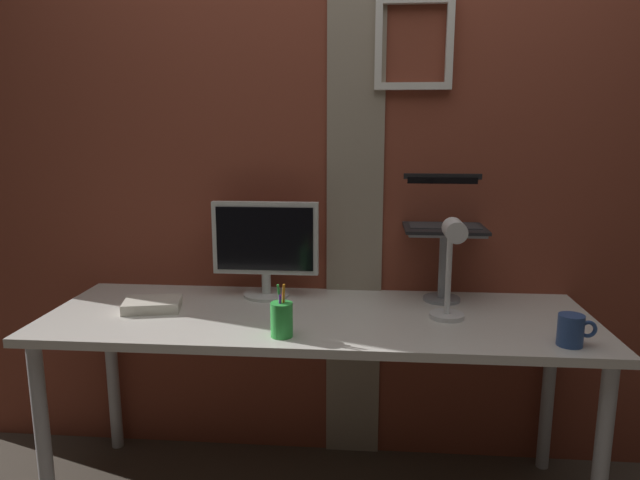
% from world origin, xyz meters
% --- Properties ---
extents(brick_wall_back, '(3.50, 0.16, 2.30)m').
position_xyz_m(brick_wall_back, '(0.00, 0.37, 1.15)').
color(brick_wall_back, brown).
rests_on(brick_wall_back, ground_plane).
extents(desk, '(1.93, 0.65, 0.72)m').
position_xyz_m(desk, '(-0.13, -0.01, 0.65)').
color(desk, silver).
rests_on(desk, ground_plane).
extents(monitor, '(0.41, 0.18, 0.37)m').
position_xyz_m(monitor, '(-0.35, 0.19, 0.93)').
color(monitor, silver).
rests_on(monitor, desk).
extents(laptop_stand, '(0.28, 0.22, 0.28)m').
position_xyz_m(laptop_stand, '(0.33, 0.19, 0.91)').
color(laptop_stand, gray).
rests_on(laptop_stand, desk).
extents(laptop, '(0.30, 0.28, 0.20)m').
position_xyz_m(laptop, '(0.33, 0.26, 1.05)').
color(laptop, black).
rests_on(laptop, laptop_stand).
extents(desk_lamp, '(0.12, 0.20, 0.36)m').
position_xyz_m(desk_lamp, '(0.32, -0.07, 0.95)').
color(desk_lamp, white).
rests_on(desk_lamp, desk).
extents(pen_cup, '(0.07, 0.07, 0.17)m').
position_xyz_m(pen_cup, '(-0.22, -0.24, 0.78)').
color(pen_cup, green).
rests_on(pen_cup, desk).
extents(coffee_mug, '(0.12, 0.08, 0.10)m').
position_xyz_m(coffee_mug, '(0.67, -0.24, 0.77)').
color(coffee_mug, '#2D4C8C').
rests_on(coffee_mug, desk).
extents(paper_clutter_stack, '(0.22, 0.18, 0.04)m').
position_xyz_m(paper_clutter_stack, '(-0.74, -0.01, 0.74)').
color(paper_clutter_stack, silver).
rests_on(paper_clutter_stack, desk).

